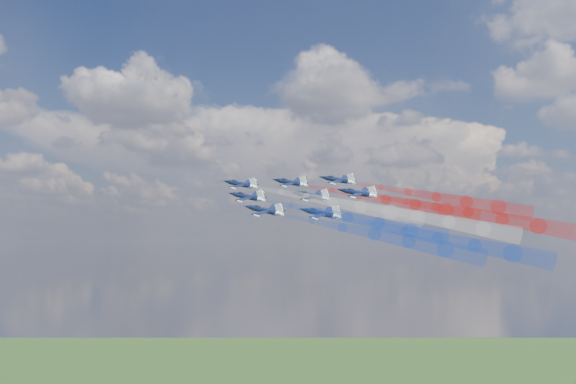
% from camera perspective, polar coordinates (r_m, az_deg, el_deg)
% --- Properties ---
extents(jet_lead, '(15.12, 13.33, 8.62)m').
position_cam_1_polar(jet_lead, '(178.91, -4.18, 0.69)').
color(jet_lead, black).
extents(trail_lead, '(47.04, 18.17, 14.75)m').
position_cam_1_polar(trail_lead, '(162.94, 4.00, -0.89)').
color(trail_lead, white).
extents(jet_inner_left, '(15.12, 13.33, 8.62)m').
position_cam_1_polar(jet_inner_left, '(166.66, -3.59, -0.44)').
color(jet_inner_left, black).
extents(trail_inner_left, '(47.04, 18.17, 14.75)m').
position_cam_1_polar(trail_inner_left, '(151.19, 5.30, -2.26)').
color(trail_inner_left, blue).
extents(jet_inner_right, '(15.12, 13.33, 8.62)m').
position_cam_1_polar(jet_inner_right, '(180.70, 0.25, 0.85)').
color(jet_inner_right, black).
extents(trail_inner_right, '(47.04, 18.17, 14.75)m').
position_cam_1_polar(trail_inner_right, '(166.70, 8.69, -0.69)').
color(trail_inner_right, red).
extents(jet_outer_left, '(15.12, 13.33, 8.62)m').
position_cam_1_polar(jet_outer_left, '(155.15, -2.06, -1.65)').
color(jet_outer_left, black).
extents(trail_outer_left, '(47.04, 18.17, 14.75)m').
position_cam_1_polar(trail_outer_left, '(140.65, 7.71, -3.73)').
color(trail_outer_left, blue).
extents(jet_center_third, '(15.12, 13.33, 8.62)m').
position_cam_1_polar(jet_center_third, '(168.29, 2.11, -0.35)').
color(jet_center_third, black).
extents(trail_center_third, '(47.04, 18.17, 14.75)m').
position_cam_1_polar(trail_center_third, '(155.42, 11.37, -2.11)').
color(trail_center_third, white).
extents(jet_outer_right, '(15.12, 13.33, 8.62)m').
position_cam_1_polar(jet_outer_right, '(183.36, 4.47, 1.07)').
color(jet_outer_right, black).
extents(trail_outer_right, '(47.04, 18.17, 14.75)m').
position_cam_1_polar(trail_outer_right, '(171.30, 13.06, -0.42)').
color(trail_outer_right, red).
extents(jet_rear_left, '(15.12, 13.33, 8.62)m').
position_cam_1_polar(jet_rear_left, '(154.91, 2.98, -1.91)').
color(jet_rear_left, black).
extents(trail_rear_left, '(47.04, 18.17, 14.75)m').
position_cam_1_polar(trail_rear_left, '(142.81, 13.18, -3.95)').
color(trail_rear_left, blue).
extents(jet_rear_right, '(15.12, 13.33, 8.62)m').
position_cam_1_polar(jet_rear_right, '(169.12, 6.26, -0.09)').
color(jet_rear_right, black).
extents(trail_rear_right, '(47.04, 18.17, 14.75)m').
position_cam_1_polar(trail_rear_right, '(158.21, 15.72, -1.79)').
color(trail_rear_right, red).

